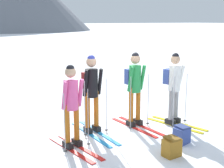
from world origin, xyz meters
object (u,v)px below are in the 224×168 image
(skier_in_white, at_px, (174,84))
(backpack_on_snow_front, at_px, (182,135))
(backpack_on_snow_beside, at_px, (172,147))
(skier_in_black, at_px, (91,89))
(skier_in_pink, at_px, (72,103))
(skier_in_green, at_px, (135,85))

(skier_in_white, relative_size, backpack_on_snow_front, 4.63)
(backpack_on_snow_beside, bearing_deg, skier_in_white, 48.74)
(skier_in_black, xyz_separation_m, skier_in_white, (1.99, -0.46, -0.01))
(skier_in_black, height_order, backpack_on_snow_front, skier_in_black)
(skier_in_pink, distance_m, backpack_on_snow_front, 2.37)
(backpack_on_snow_front, bearing_deg, skier_in_green, 100.23)
(backpack_on_snow_beside, bearing_deg, skier_in_green, 79.12)
(skier_in_pink, bearing_deg, backpack_on_snow_front, -24.35)
(skier_in_pink, distance_m, skier_in_white, 2.71)
(backpack_on_snow_front, distance_m, backpack_on_snow_beside, 0.70)
(skier_in_green, bearing_deg, backpack_on_snow_front, -79.77)
(skier_in_black, height_order, skier_in_white, skier_in_black)
(skier_in_green, height_order, skier_in_white, skier_in_green)
(backpack_on_snow_front, bearing_deg, skier_in_pink, 155.65)
(skier_in_green, distance_m, backpack_on_snow_beside, 1.99)
(skier_in_pink, distance_m, skier_in_green, 1.87)
(skier_in_pink, relative_size, skier_in_green, 0.94)
(skier_in_black, relative_size, backpack_on_snow_beside, 4.68)
(skier_in_pink, bearing_deg, skier_in_black, 38.84)
(skier_in_green, distance_m, backpack_on_snow_front, 1.65)
(skier_in_black, distance_m, backpack_on_snow_beside, 2.19)
(skier_in_pink, relative_size, skier_in_black, 0.95)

